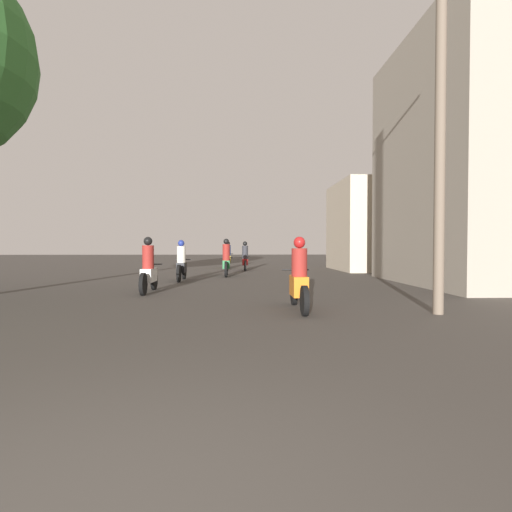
{
  "coord_description": "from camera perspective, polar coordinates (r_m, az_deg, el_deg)",
  "views": [
    {
      "loc": [
        0.69,
        -1.56,
        1.32
      ],
      "look_at": [
        1.45,
        16.42,
        0.87
      ],
      "focal_mm": 28.0,
      "sensor_mm": 36.0,
      "label": 1
    }
  ],
  "objects": [
    {
      "name": "building_right_near",
      "position": [
        16.36,
        30.5,
        11.7
      ],
      "size": [
        5.84,
        7.29,
        8.59
      ],
      "color": "gray",
      "rests_on": "ground_plane"
    },
    {
      "name": "building_right_far",
      "position": [
        23.26,
        17.74,
        4.02
      ],
      "size": [
        5.23,
        5.31,
        4.8
      ],
      "color": "beige",
      "rests_on": "ground_plane"
    },
    {
      "name": "motorcycle_black",
      "position": [
        15.42,
        -10.59,
        -1.18
      ],
      "size": [
        0.6,
        2.05,
        1.55
      ],
      "rotation": [
        0.0,
        0.0,
        0.03
      ],
      "color": "black",
      "rests_on": "ground_plane"
    },
    {
      "name": "motorcycle_green",
      "position": [
        17.52,
        -4.27,
        -0.76
      ],
      "size": [
        0.6,
        1.97,
        1.65
      ],
      "rotation": [
        0.0,
        0.0,
        0.1
      ],
      "color": "black",
      "rests_on": "ground_plane"
    },
    {
      "name": "utility_pole_near",
      "position": [
        8.91,
        24.85,
        18.74
      ],
      "size": [
        1.6,
        0.2,
        7.66
      ],
      "color": "#6B5B4C",
      "rests_on": "ground_plane"
    },
    {
      "name": "motorcycle_orange",
      "position": [
        8.29,
        6.15,
        -3.46
      ],
      "size": [
        0.6,
        2.04,
        1.52
      ],
      "rotation": [
        0.0,
        0.0,
        0.15
      ],
      "color": "black",
      "rests_on": "ground_plane"
    },
    {
      "name": "motorcycle_yellow",
      "position": [
        24.04,
        -4.01,
        -0.2
      ],
      "size": [
        0.6,
        2.16,
        1.61
      ],
      "rotation": [
        0.0,
        0.0,
        0.03
      ],
      "color": "black",
      "rests_on": "ground_plane"
    },
    {
      "name": "motorcycle_white",
      "position": [
        11.7,
        -15.08,
        -2.01
      ],
      "size": [
        0.6,
        1.98,
        1.58
      ],
      "rotation": [
        0.0,
        0.0,
        0.11
      ],
      "color": "black",
      "rests_on": "ground_plane"
    },
    {
      "name": "motorcycle_red",
      "position": [
        21.73,
        -1.58,
        -0.38
      ],
      "size": [
        0.6,
        2.05,
        1.58
      ],
      "rotation": [
        0.0,
        0.0,
        -0.06
      ],
      "color": "black",
      "rests_on": "ground_plane"
    }
  ]
}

